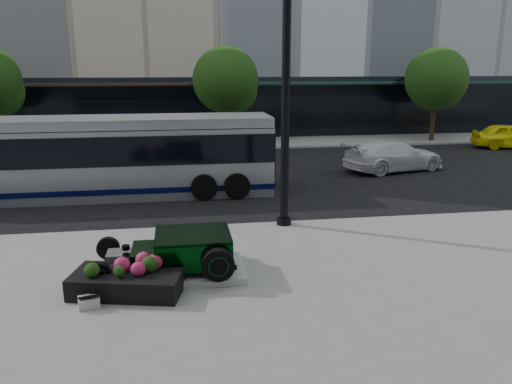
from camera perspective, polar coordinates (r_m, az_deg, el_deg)
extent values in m
plane|color=black|center=(17.10, -2.45, -1.92)|extent=(120.00, 120.00, 0.00)
cube|color=gray|center=(30.73, -5.43, 5.48)|extent=(70.00, 4.00, 0.12)
cube|color=black|center=(33.64, -23.21, 8.50)|extent=(22.00, 0.50, 4.00)
cube|color=black|center=(35.83, 15.78, 9.41)|extent=(24.00, 0.50, 4.00)
cube|color=black|center=(32.96, -23.74, 11.15)|extent=(22.00, 1.60, 0.15)
cube|color=black|center=(35.20, 16.37, 11.90)|extent=(24.00, 1.60, 0.15)
sphere|color=black|center=(31.16, -27.26, 10.13)|extent=(2.60, 2.60, 2.60)
cylinder|color=black|center=(29.64, -3.42, 7.85)|extent=(0.28, 0.28, 2.60)
sphere|color=black|center=(29.45, -3.49, 12.68)|extent=(3.80, 3.80, 3.80)
sphere|color=black|center=(29.84, -2.36, 11.57)|extent=(2.60, 2.60, 2.60)
cylinder|color=black|center=(33.47, 19.54, 7.81)|extent=(0.28, 0.28, 2.60)
sphere|color=black|center=(33.31, 19.91, 12.07)|extent=(3.80, 3.80, 3.80)
sphere|color=black|center=(33.88, 20.49, 11.03)|extent=(2.60, 2.60, 2.60)
cube|color=silver|center=(11.79, -9.82, -8.86)|extent=(3.40, 1.80, 0.15)
cube|color=black|center=(11.31, -9.88, -8.94)|extent=(3.00, 0.08, 0.10)
cube|color=black|center=(12.14, -9.83, -7.26)|extent=(3.00, 0.08, 0.10)
cube|color=black|center=(11.59, -7.19, -6.37)|extent=(1.70, 1.45, 0.62)
cube|color=black|center=(11.48, -7.25, -4.83)|extent=(1.70, 1.45, 0.06)
cube|color=black|center=(11.66, -12.62, -7.11)|extent=(0.55, 1.05, 0.38)
cube|color=silver|center=(11.74, -15.31, -7.41)|extent=(0.55, 0.55, 0.34)
cylinder|color=black|center=(11.62, -14.66, -6.16)|extent=(0.18, 0.18, 0.10)
cylinder|color=black|center=(11.83, -16.97, -7.99)|extent=(0.06, 1.55, 0.06)
cylinder|color=black|center=(10.86, -4.36, -8.28)|extent=(0.72, 0.24, 0.72)
cylinder|color=black|center=(10.74, -4.31, -8.53)|extent=(0.37, 0.02, 0.37)
torus|color=#09321D|center=(10.73, -4.30, -8.56)|extent=(0.44, 0.02, 0.44)
cylinder|color=black|center=(12.44, -5.00, -5.28)|extent=(0.72, 0.24, 0.72)
cylinder|color=black|center=(12.56, -5.04, -5.08)|extent=(0.37, 0.02, 0.37)
torus|color=#09321D|center=(12.57, -5.05, -5.06)|extent=(0.44, 0.02, 0.44)
cylinder|color=black|center=(11.07, -17.55, -8.98)|extent=(0.54, 0.16, 0.54)
cylinder|color=black|center=(11.00, -17.61, -9.16)|extent=(0.28, 0.02, 0.28)
torus|color=#09321D|center=(10.98, -17.62, -9.18)|extent=(0.34, 0.02, 0.34)
cylinder|color=black|center=(12.51, -16.53, -6.17)|extent=(0.54, 0.16, 0.54)
cylinder|color=black|center=(12.59, -16.49, -6.03)|extent=(0.28, 0.02, 0.28)
torus|color=#09321D|center=(12.60, -16.48, -6.01)|extent=(0.34, 0.02, 0.34)
cube|color=silver|center=(10.66, -18.55, -11.83)|extent=(0.46, 0.39, 0.22)
cube|color=black|center=(10.61, -18.61, -11.22)|extent=(0.46, 0.38, 0.15)
cylinder|color=black|center=(14.38, 3.42, 11.67)|extent=(0.24, 0.24, 8.01)
cylinder|color=black|center=(15.08, 3.20, -3.32)|extent=(0.44, 0.44, 0.20)
cube|color=black|center=(11.02, -14.45, -9.97)|extent=(2.48, 1.63, 0.46)
sphere|color=#D22563|center=(10.99, -18.76, -8.29)|extent=(0.30, 0.30, 0.30)
sphere|color=black|center=(10.93, -17.10, -8.27)|extent=(0.30, 0.30, 0.30)
sphere|color=#D22563|center=(10.89, -15.42, -8.23)|extent=(0.30, 0.30, 0.30)
sphere|color=black|center=(10.86, -13.73, -8.19)|extent=(0.30, 0.30, 0.30)
sphere|color=#D22563|center=(10.83, -12.03, -8.15)|extent=(0.30, 0.30, 0.30)
sphere|color=black|center=(10.81, -10.32, -8.09)|extent=(0.30, 0.30, 0.30)
cube|color=#A1A6AA|center=(19.38, -16.33, 3.34)|extent=(12.00, 2.55, 2.55)
cube|color=#080D45|center=(19.55, -16.16, 0.88)|extent=(12.05, 2.60, 0.20)
cube|color=black|center=(19.28, -16.45, 5.01)|extent=(12.05, 2.60, 1.05)
cube|color=#A1A6AA|center=(19.17, -16.64, 7.66)|extent=(12.00, 2.40, 0.35)
cube|color=black|center=(19.47, 1.53, 4.79)|extent=(0.06, 2.30, 1.70)
cylinder|color=black|center=(21.72, -26.80, 1.36)|extent=(0.96, 0.28, 0.96)
cylinder|color=black|center=(18.13, -5.96, 0.53)|extent=(0.96, 0.28, 0.96)
cylinder|color=black|center=(20.66, -6.35, 2.24)|extent=(0.96, 0.28, 0.96)
cylinder|color=black|center=(18.22, -2.19, 0.67)|extent=(0.96, 0.28, 0.96)
cylinder|color=black|center=(20.74, -3.03, 2.36)|extent=(0.96, 0.28, 0.96)
imported|color=white|center=(23.94, 15.47, 4.03)|extent=(5.17, 3.12, 1.40)
imported|color=#FEF514|center=(32.87, 27.13, 5.71)|extent=(4.52, 2.70, 1.44)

